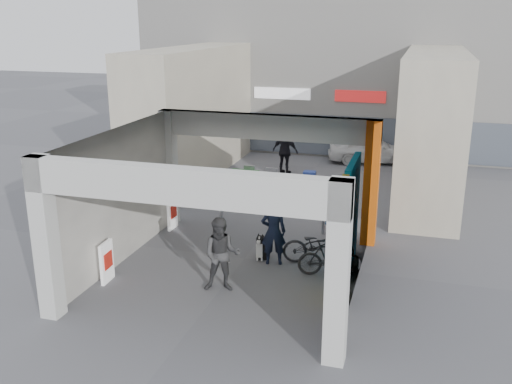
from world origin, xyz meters
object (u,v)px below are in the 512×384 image
(man_with_dog, at_px, (274,232))
(bicycle_rear, at_px, (329,258))
(man_crates, at_px, (285,151))
(white_van, at_px, (371,148))
(cafe_set, at_px, (250,186))
(bicycle_front, at_px, (318,245))
(produce_stand, at_px, (243,185))
(border_collie, at_px, (261,249))
(man_back_turned, at_px, (222,255))
(man_elderly, at_px, (341,215))

(man_with_dog, bearing_deg, bicycle_rear, 153.65)
(man_crates, relative_size, white_van, 0.52)
(man_with_dog, distance_m, white_van, 11.66)
(cafe_set, relative_size, bicycle_front, 0.87)
(produce_stand, relative_size, border_collie, 1.68)
(bicycle_front, bearing_deg, man_back_turned, 124.39)
(cafe_set, height_order, bicycle_rear, cafe_set)
(cafe_set, relative_size, man_elderly, 0.91)
(cafe_set, height_order, white_van, white_van)
(bicycle_front, relative_size, white_van, 0.50)
(man_with_dog, xyz_separation_m, bicycle_rear, (1.49, -0.30, -0.41))
(cafe_set, relative_size, border_collie, 2.20)
(cafe_set, relative_size, white_van, 0.44)
(produce_stand, distance_m, man_crates, 3.15)
(man_elderly, distance_m, bicycle_front, 1.51)
(border_collie, bearing_deg, produce_stand, 93.52)
(man_back_turned, relative_size, bicycle_front, 0.96)
(man_with_dog, xyz_separation_m, man_back_turned, (-0.76, -1.79, 0.01))
(man_with_dog, relative_size, man_crates, 0.92)
(produce_stand, bearing_deg, white_van, 45.79)
(border_collie, height_order, man_with_dog, man_with_dog)
(cafe_set, bearing_deg, bicycle_front, -56.15)
(bicycle_rear, bearing_deg, border_collie, 60.93)
(man_elderly, xyz_separation_m, bicycle_rear, (0.04, -2.10, -0.40))
(man_crates, height_order, bicycle_rear, man_crates)
(cafe_set, distance_m, bicycle_front, 6.07)
(border_collie, height_order, bicycle_front, bicycle_front)
(bicycle_rear, xyz_separation_m, white_van, (-0.18, 11.88, 0.16))
(man_crates, height_order, bicycle_front, man_crates)
(man_elderly, distance_m, man_crates, 7.57)
(white_van, bearing_deg, man_crates, 122.18)
(border_collie, xyz_separation_m, bicycle_rear, (1.88, -0.49, 0.18))
(bicycle_rear, bearing_deg, cafe_set, 18.81)
(produce_stand, bearing_deg, bicycle_front, -65.38)
(man_crates, bearing_deg, white_van, -123.43)
(cafe_set, xyz_separation_m, bicycle_front, (3.38, -5.04, 0.14))
(cafe_set, xyz_separation_m, man_with_dog, (2.28, -5.43, 0.53))
(man_back_turned, distance_m, bicycle_rear, 2.73)
(border_collie, xyz_separation_m, man_crates, (-1.41, 8.45, 0.66))
(man_crates, bearing_deg, bicycle_rear, 123.45)
(man_elderly, bearing_deg, man_with_dog, -111.45)
(man_crates, xyz_separation_m, white_van, (3.12, 2.94, -0.32))
(border_collie, distance_m, bicycle_rear, 1.95)
(man_crates, bearing_deg, produce_stand, 87.77)
(man_with_dog, bearing_deg, white_van, -111.65)
(border_collie, relative_size, bicycle_rear, 0.47)
(produce_stand, distance_m, bicycle_front, 6.46)
(produce_stand, relative_size, man_crates, 0.64)
(man_elderly, height_order, bicycle_front, man_elderly)
(man_with_dog, height_order, bicycle_rear, man_with_dog)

